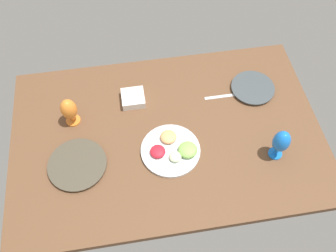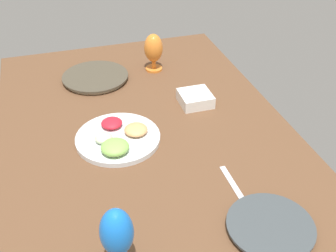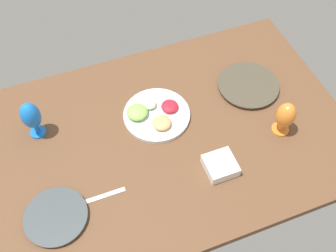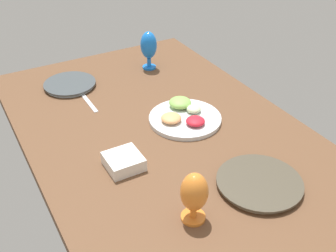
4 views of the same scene
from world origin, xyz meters
The scene contains 8 objects.
ground_plane centered at (0.00, 0.00, -2.00)cm, with size 160.00×104.00×4.00cm, color brown.
dinner_plate_left centered at (-51.83, -20.80, 1.03)cm, with size 24.18×24.18×1.98cm.
dinner_plate_right centered at (46.12, 11.81, 1.11)cm, with size 28.69×28.69×2.13cm.
fruit_platter centered at (-0.78, 11.11, 1.74)cm, with size 29.78×29.78×5.56cm.
hurricane_glass_blue centered at (-51.20, 20.79, 11.69)cm, with size 8.20×8.20×19.35cm.
hurricane_glass_orange centered at (47.80, -15.16, 9.98)cm, with size 8.34×8.34×17.16cm.
square_bowl_white centered at (15.02, -23.29, 2.60)cm, with size 12.24×12.24×4.67cm.
fork_by_left_plate centered at (-32.96, -18.44, 0.30)cm, with size 18.00×1.80×0.60cm, color silver.
Camera 3 is at (-33.32, -91.04, 143.24)cm, focal length 42.72 mm.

